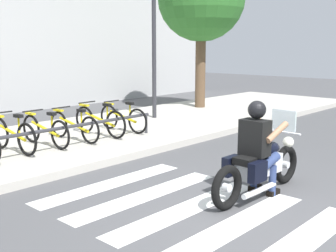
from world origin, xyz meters
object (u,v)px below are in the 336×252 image
at_px(motorcycle, 260,166).
at_px(bike_rack, 60,130).
at_px(bicycle_5, 100,121).
at_px(bicycle_6, 123,118).
at_px(bicycle_3, 45,130).
at_px(bicycle_4, 74,126).
at_px(street_lamp, 154,36).
at_px(bicycle_2, 13,135).
at_px(rider, 258,142).

bearing_deg(motorcycle, bike_rack, 101.01).
relative_size(bicycle_5, bicycle_6, 1.08).
relative_size(bicycle_3, bicycle_4, 0.97).
bearing_deg(street_lamp, bike_rack, -160.79).
bearing_deg(bike_rack, bicycle_4, 38.19).
height_order(bicycle_4, bike_rack, bicycle_4).
bearing_deg(bicycle_6, bicycle_4, 179.97).
height_order(bicycle_2, street_lamp, street_lamp).
height_order(rider, bicycle_5, rider).
height_order(rider, bicycle_2, rider).
bearing_deg(motorcycle, bicycle_4, 90.95).
relative_size(rider, bicycle_5, 0.84).
bearing_deg(bicycle_2, bike_rack, -38.09).
distance_m(bicycle_2, bicycle_4, 1.41).
bearing_deg(bicycle_3, bicycle_6, -0.01).
bearing_deg(bicycle_2, rider, -72.83).
height_order(bicycle_4, bicycle_6, bicycle_6).
xyz_separation_m(motorcycle, bicycle_4, (-0.08, 4.57, 0.03)).
bearing_deg(bicycle_5, motorcycle, -97.86).
bearing_deg(rider, bicycle_4, 89.97).
xyz_separation_m(bicycle_4, bicycle_6, (1.41, -0.00, 0.00)).
distance_m(motorcycle, bicycle_6, 4.76).
bearing_deg(bicycle_3, bike_rack, -89.97).
height_order(bicycle_3, bicycle_4, bicycle_3).
xyz_separation_m(motorcycle, bicycle_2, (-1.49, 4.57, 0.05)).
bearing_deg(rider, bike_rack, 99.95).
xyz_separation_m(bicycle_2, bicycle_5, (2.12, 0.00, 0.00)).
bearing_deg(bicycle_6, bicycle_3, 179.99).
relative_size(motorcycle, rider, 1.54).
height_order(bicycle_6, bike_rack, bicycle_6).
distance_m(bicycle_4, bicycle_5, 0.71).
bearing_deg(rider, street_lamp, 58.05).
distance_m(bicycle_4, bike_rack, 0.90).
bearing_deg(bicycle_2, bicycle_4, 0.06).
bearing_deg(bicycle_4, motorcycle, -89.05).
distance_m(bicycle_4, bicycle_6, 1.41).
bearing_deg(bike_rack, bicycle_6, 14.67).
bearing_deg(bicycle_3, motorcycle, -80.29).
distance_m(motorcycle, bicycle_4, 4.57).
relative_size(bicycle_3, bicycle_5, 0.95).
distance_m(rider, bike_rack, 4.08).
bearing_deg(motorcycle, street_lamp, 58.67).
height_order(rider, street_lamp, street_lamp).
bearing_deg(street_lamp, bicycle_4, -165.59).
relative_size(bicycle_4, bike_rack, 0.34).
relative_size(motorcycle, bicycle_2, 1.38).
relative_size(motorcycle, bicycle_4, 1.33).
xyz_separation_m(motorcycle, bicycle_6, (1.34, 4.57, 0.03)).
height_order(bicycle_2, bicycle_6, bicycle_2).
xyz_separation_m(rider, bicycle_5, (0.71, 4.56, -0.32)).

